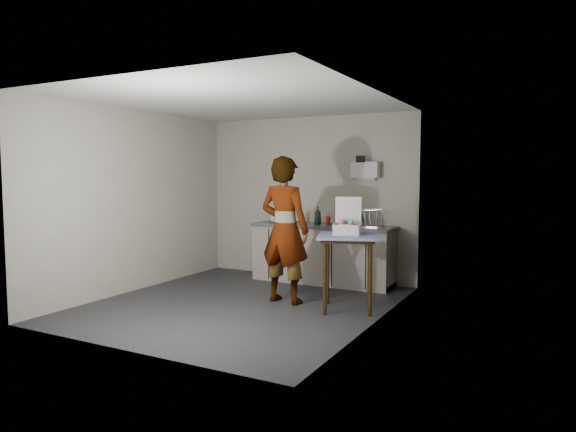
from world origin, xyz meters
The scene contains 15 objects.
ground centered at (0.00, 0.00, 0.00)m, with size 4.00×4.00×0.00m, color #26272B.
wall_back centered at (0.00, 1.99, 1.30)m, with size 3.60×0.02×2.60m, color beige.
wall_right centered at (1.79, 0.00, 1.30)m, with size 0.02×4.00×2.60m, color beige.
wall_left centered at (-1.79, 0.00, 1.30)m, with size 0.02×4.00×2.60m, color beige.
ceiling centered at (0.00, 0.00, 2.60)m, with size 3.60×4.00×0.01m, color white.
kitchen_counter centered at (0.40, 1.70, 0.43)m, with size 2.24×0.62×0.91m.
wall_shelf centered at (1.00, 1.92, 1.75)m, with size 0.42×0.18×0.37m.
side_table centered at (1.32, 0.38, 0.82)m, with size 0.93×0.93×0.94m.
standing_man centered at (0.45, 0.35, 0.96)m, with size 0.70×0.46×1.92m, color #B2A593.
soap_bottle centered at (0.33, 1.66, 1.05)m, with size 0.11×0.11×0.28m, color black.
soda_can centered at (0.48, 1.73, 0.97)m, with size 0.07×0.07×0.13m, color #B51812.
dark_bottle centered at (0.01, 1.69, 1.02)m, with size 0.06×0.06×0.21m, color black.
paper_towel centered at (-0.46, 1.68, 1.04)m, with size 0.15×0.15×0.26m.
dish_rack centered at (1.11, 1.74, 0.97)m, with size 0.37×0.28×0.26m.
bakery_box centered at (1.29, 0.42, 1.04)m, with size 0.40×0.41×0.46m.
Camera 1 is at (3.60, -5.51, 1.69)m, focal length 32.00 mm.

